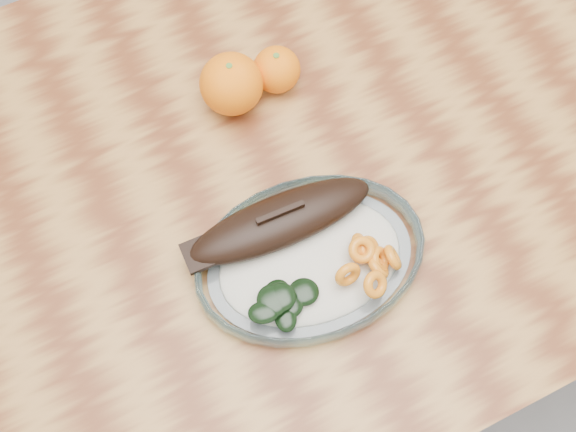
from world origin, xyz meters
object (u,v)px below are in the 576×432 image
(orange_right, at_px, (277,70))
(plated_meal, at_px, (309,256))
(dining_table, at_px, (271,198))
(orange_left, at_px, (231,84))

(orange_right, bearing_deg, plated_meal, -107.38)
(dining_table, distance_m, orange_left, 0.18)
(plated_meal, height_order, orange_left, orange_left)
(dining_table, relative_size, orange_left, 14.46)
(orange_left, bearing_deg, dining_table, -89.19)
(plated_meal, relative_size, orange_left, 6.74)
(orange_right, bearing_deg, dining_table, -120.01)
(plated_meal, height_order, orange_right, plated_meal)
(plated_meal, distance_m, orange_left, 0.25)
(orange_left, bearing_deg, orange_right, 0.61)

